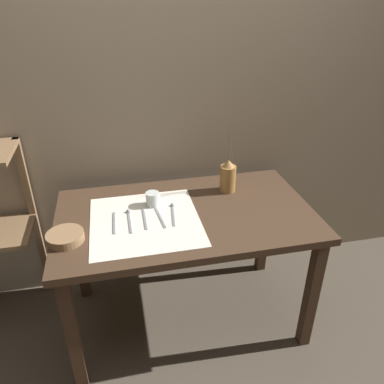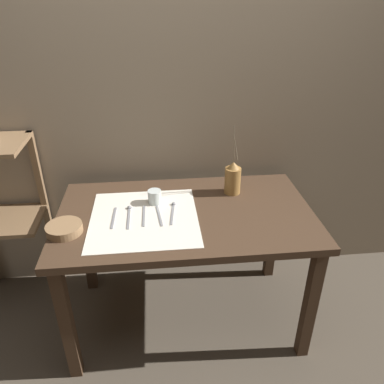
# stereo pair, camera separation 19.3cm
# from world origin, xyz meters

# --- Properties ---
(ground_plane) EXTENTS (12.00, 12.00, 0.00)m
(ground_plane) POSITION_xyz_m (0.00, 0.00, 0.00)
(ground_plane) COLOR brown
(stone_wall_back) EXTENTS (7.00, 0.06, 2.40)m
(stone_wall_back) POSITION_xyz_m (0.00, 0.50, 1.20)
(stone_wall_back) COLOR gray
(stone_wall_back) RESTS_ON ground_plane
(wooden_table) EXTENTS (1.36, 0.79, 0.76)m
(wooden_table) POSITION_xyz_m (0.00, 0.00, 0.67)
(wooden_table) COLOR #422D1E
(wooden_table) RESTS_ON ground_plane
(linen_cloth) EXTENTS (0.55, 0.57, 0.00)m
(linen_cloth) POSITION_xyz_m (-0.22, -0.04, 0.77)
(linen_cloth) COLOR silver
(linen_cloth) RESTS_ON wooden_table
(pitcher_with_flowers) EXTENTS (0.09, 0.09, 0.41)m
(pitcher_with_flowers) POSITION_xyz_m (0.29, 0.19, 0.86)
(pitcher_with_flowers) COLOR olive
(pitcher_with_flowers) RESTS_ON wooden_table
(wooden_bowl) EXTENTS (0.18, 0.18, 0.04)m
(wooden_bowl) POSITION_xyz_m (-0.60, -0.13, 0.79)
(wooden_bowl) COLOR #8E6B47
(wooden_bowl) RESTS_ON wooden_table
(glass_tumbler_near) EXTENTS (0.07, 0.07, 0.08)m
(glass_tumbler_near) POSITION_xyz_m (-0.16, 0.11, 0.81)
(glass_tumbler_near) COLOR silver
(glass_tumbler_near) RESTS_ON wooden_table
(fork_outer) EXTENTS (0.02, 0.20, 0.00)m
(fork_outer) POSITION_xyz_m (-0.38, -0.03, 0.77)
(fork_outer) COLOR gray
(fork_outer) RESTS_ON wooden_table
(spoon_outer) EXTENTS (0.02, 0.21, 0.02)m
(spoon_outer) POSITION_xyz_m (-0.30, 0.02, 0.77)
(spoon_outer) COLOR gray
(spoon_outer) RESTS_ON wooden_table
(knife_center) EXTENTS (0.02, 0.20, 0.00)m
(knife_center) POSITION_xyz_m (-0.22, -0.02, 0.77)
(knife_center) COLOR gray
(knife_center) RESTS_ON wooden_table
(fork_inner) EXTENTS (0.03, 0.20, 0.00)m
(fork_inner) POSITION_xyz_m (-0.14, -0.03, 0.77)
(fork_inner) COLOR gray
(fork_inner) RESTS_ON wooden_table
(spoon_inner) EXTENTS (0.04, 0.21, 0.02)m
(spoon_inner) POSITION_xyz_m (-0.06, 0.04, 0.77)
(spoon_inner) COLOR gray
(spoon_inner) RESTS_ON wooden_table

